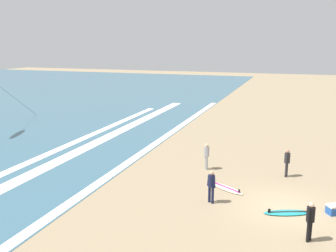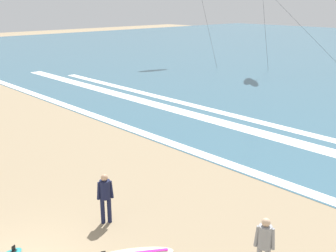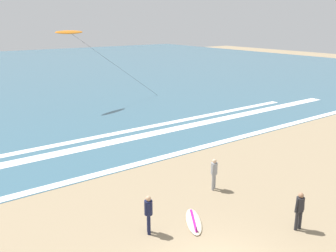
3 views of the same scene
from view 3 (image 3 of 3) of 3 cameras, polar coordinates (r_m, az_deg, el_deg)
The scene contains 8 objects.
wave_foam_shoreline at distance 20.30m, azimuth -11.15°, elevation -7.46°, with size 58.36×0.60×0.01m, color white.
wave_foam_mid_break at distance 24.00m, azimuth -16.44°, elevation -4.07°, with size 55.70×1.03×0.01m, color white.
wave_foam_outer_break at distance 25.34m, azimuth -18.67°, elevation -3.20°, with size 47.18×0.68×0.01m, color white.
surfer_left_near at distance 15.61m, azimuth 19.82°, elevation -11.89°, with size 0.52×0.32×1.60m.
surfer_right_near at distance 14.51m, azimuth -3.06°, elevation -13.10°, with size 0.32×0.49×1.60m.
surfer_background_far at distance 18.11m, azimuth 7.19°, elevation -7.02°, with size 0.49×0.32×1.60m.
surfboard_right_spare at distance 15.67m, azimuth 4.01°, elevation -14.58°, with size 1.63×2.10×0.25m.
kite_orange_high_left at distance 35.25m, azimuth -15.05°, elevation 13.88°, with size 11.46×1.83×7.22m.
Camera 3 is at (-7.36, -7.29, 8.05)m, focal length 39.13 mm.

